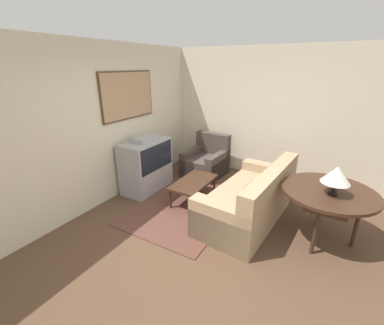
{
  "coord_description": "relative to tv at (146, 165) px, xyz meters",
  "views": [
    {
      "loc": [
        -2.83,
        -1.33,
        2.32
      ],
      "look_at": [
        0.74,
        0.74,
        0.75
      ],
      "focal_mm": 24.0,
      "sensor_mm": 36.0,
      "label": 1
    }
  ],
  "objects": [
    {
      "name": "area_rug",
      "position": [
        -0.11,
        -1.05,
        -0.5
      ],
      "size": [
        2.39,
        1.54,
        0.01
      ],
      "color": "brown",
      "rests_on": "ground_plane"
    },
    {
      "name": "wall_right",
      "position": [
        1.89,
        -1.76,
        0.84
      ],
      "size": [
        0.06,
        12.0,
        2.7
      ],
      "color": "beige",
      "rests_on": "ground_plane"
    },
    {
      "name": "console_table",
      "position": [
        0.02,
        -3.14,
        0.18
      ],
      "size": [
        1.22,
        1.22,
        0.75
      ],
      "color": "#3D2619",
      "rests_on": "ground_plane"
    },
    {
      "name": "table_lamp",
      "position": [
        -0.09,
        -3.18,
        0.52
      ],
      "size": [
        0.35,
        0.35,
        0.39
      ],
      "color": "black",
      "rests_on": "console_table"
    },
    {
      "name": "ground_plane",
      "position": [
        -0.74,
        -1.76,
        -0.51
      ],
      "size": [
        12.0,
        12.0,
        0.0
      ],
      "primitive_type": "plane",
      "color": "brown"
    },
    {
      "name": "tv",
      "position": [
        0.0,
        0.0,
        0.0
      ],
      "size": [
        0.99,
        0.56,
        1.08
      ],
      "color": "#9E9EA3",
      "rests_on": "ground_plane"
    },
    {
      "name": "couch",
      "position": [
        0.01,
        -2.1,
        -0.19
      ],
      "size": [
        2.06,
        1.09,
        0.9
      ],
      "rotation": [
        0.0,
        0.0,
        3.06
      ],
      "color": "tan",
      "rests_on": "ground_plane"
    },
    {
      "name": "coffee_table",
      "position": [
        0.04,
        -1.04,
        -0.16
      ],
      "size": [
        0.97,
        0.52,
        0.39
      ],
      "color": "#3D2619",
      "rests_on": "ground_plane"
    },
    {
      "name": "wall_back",
      "position": [
        -0.72,
        0.37,
        0.85
      ],
      "size": [
        12.0,
        0.1,
        2.7
      ],
      "color": "beige",
      "rests_on": "ground_plane"
    },
    {
      "name": "mantel_clock",
      "position": [
        0.21,
        -3.18,
        0.35
      ],
      "size": [
        0.17,
        0.1,
        0.2
      ],
      "color": "black",
      "rests_on": "console_table"
    },
    {
      "name": "armchair",
      "position": [
        1.25,
        -0.67,
        -0.22
      ],
      "size": [
        0.93,
        0.85,
        0.88
      ],
      "rotation": [
        0.0,
        0.0,
        -1.62
      ],
      "color": "#473D38",
      "rests_on": "ground_plane"
    }
  ]
}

